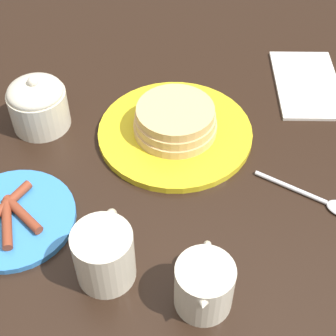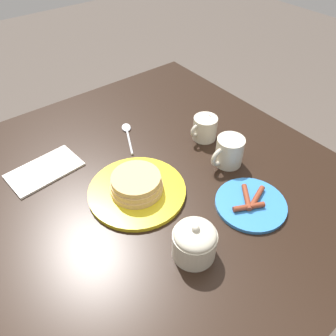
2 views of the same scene
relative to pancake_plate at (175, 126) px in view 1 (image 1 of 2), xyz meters
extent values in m
plane|color=#51473F|center=(0.05, -0.02, -0.79)|extent=(8.00, 8.00, 0.00)
cube|color=black|center=(0.05, -0.02, -0.04)|extent=(1.24, 1.07, 0.03)
cube|color=black|center=(0.61, 0.46, -0.42)|extent=(0.07, 0.07, 0.74)
cylinder|color=gold|center=(0.00, 0.00, -0.01)|extent=(0.26, 0.26, 0.01)
cylinder|color=tan|center=(0.00, 0.00, 0.00)|extent=(0.14, 0.14, 0.02)
cylinder|color=tan|center=(0.00, 0.00, 0.01)|extent=(0.13, 0.13, 0.02)
cylinder|color=tan|center=(0.00, 0.00, 0.03)|extent=(0.13, 0.13, 0.02)
cylinder|color=#337AC6|center=(-0.20, 0.21, -0.02)|extent=(0.18, 0.18, 0.01)
cylinder|color=brown|center=(-0.22, 0.21, 0.00)|extent=(0.08, 0.04, 0.01)
cylinder|color=brown|center=(-0.18, 0.22, 0.00)|extent=(0.08, 0.05, 0.01)
cylinder|color=brown|center=(-0.20, 0.20, 0.00)|extent=(0.06, 0.07, 0.01)
cylinder|color=beige|center=(-0.27, 0.06, 0.02)|extent=(0.08, 0.08, 0.08)
torus|color=beige|center=(-0.24, 0.06, 0.02)|extent=(0.06, 0.01, 0.06)
cylinder|color=brown|center=(-0.27, 0.06, 0.06)|extent=(0.07, 0.07, 0.00)
cylinder|color=beige|center=(-0.30, -0.07, 0.02)|extent=(0.07, 0.07, 0.07)
cone|color=beige|center=(-0.33, -0.07, 0.04)|extent=(0.03, 0.03, 0.04)
torus|color=beige|center=(-0.26, -0.07, 0.02)|extent=(0.04, 0.01, 0.04)
cylinder|color=beige|center=(0.00, 0.23, 0.01)|extent=(0.10, 0.10, 0.07)
ellipsoid|color=beige|center=(0.00, 0.23, 0.05)|extent=(0.09, 0.09, 0.03)
sphere|color=beige|center=(0.00, 0.23, 0.07)|extent=(0.02, 0.02, 0.02)
cube|color=silver|center=(0.16, -0.23, -0.02)|extent=(0.21, 0.13, 0.01)
cylinder|color=silver|center=(-0.10, -0.19, -0.02)|extent=(0.06, 0.11, 0.01)
camera|label=1|loc=(-0.62, -0.06, 0.58)|focal=55.00mm
camera|label=2|loc=(0.30, 0.51, 0.62)|focal=35.00mm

